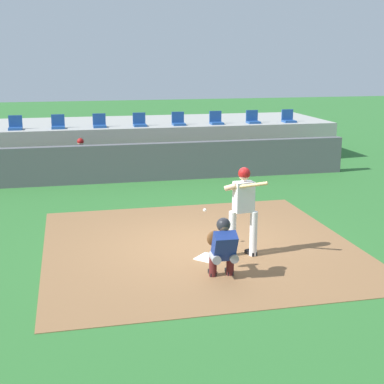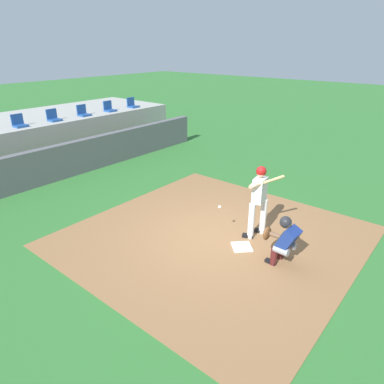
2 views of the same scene
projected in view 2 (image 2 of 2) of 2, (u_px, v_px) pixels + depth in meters
The scene contains 13 objects.
ground_plane at pixel (214, 236), 8.53m from camera, with size 80.00×80.00×0.00m, color #2D6B2D.
dirt_infield at pixel (214, 236), 8.52m from camera, with size 6.40×6.40×0.01m, color olive.
home_plate at pixel (242, 247), 8.05m from camera, with size 0.44×0.44×0.02m, color white.
batter_at_plate at pixel (259, 197), 8.16m from camera, with size 0.76×0.69×1.80m.
catcher_crouched at pixel (283, 239), 7.25m from camera, with size 0.49×2.06×1.13m.
dugout_wall at pixel (64, 161), 12.09m from camera, with size 13.00×0.30×1.20m, color #59595E.
dugout_bench at pixel (50, 165), 12.82m from camera, with size 11.80×0.44×0.45m, color olive.
stands_platform at pixel (6, 138), 14.62m from camera, with size 15.00×4.40×1.40m, color #9E9E99.
stadium_seat_4 at pixel (19, 123), 13.41m from camera, with size 0.46×0.46×0.48m.
stadium_seat_5 at pixel (53, 118), 14.43m from camera, with size 0.46×0.46×0.48m.
stadium_seat_6 at pixel (83, 113), 15.46m from camera, with size 0.46×0.46×0.48m.
stadium_seat_7 at pixel (109, 108), 16.48m from camera, with size 0.46×0.46×0.48m.
stadium_seat_8 at pixel (132, 105), 17.51m from camera, with size 0.46×0.46×0.48m.
Camera 2 is at (-6.06, -4.30, 4.36)m, focal length 32.44 mm.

